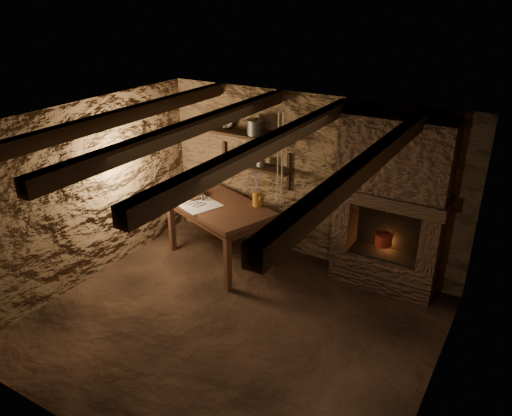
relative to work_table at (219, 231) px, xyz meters
The scene contains 25 objects.
floor 1.62m from the work_table, 50.34° to the right, with size 4.50×4.50×0.00m, color black.
back_wall 1.46m from the work_table, 39.47° to the left, with size 4.50×0.04×2.40m, color #513926.
front_wall 3.41m from the work_table, 72.83° to the right, with size 4.50×0.04×2.40m, color #513926.
left_wall 1.88m from the work_table, 136.78° to the right, with size 0.04×4.00×2.40m, color #513926.
right_wall 3.52m from the work_table, 20.17° to the right, with size 0.04×4.00×2.40m, color #513926.
ceiling 2.46m from the work_table, 50.34° to the right, with size 4.50×4.00×0.04m, color black.
beam_far_left 2.24m from the work_table, 113.42° to the right, with size 0.14×3.95×0.16m, color black.
beam_mid_left 2.23m from the work_table, 67.79° to the right, with size 0.14×3.95×0.16m, color black.
beam_mid_right 2.64m from the work_table, 38.67° to the right, with size 0.14×3.95×0.16m, color black.
beam_far_right 3.31m from the work_table, 25.56° to the right, with size 0.14×3.95×0.16m, color black.
shelf_lower 1.05m from the work_table, 78.27° to the left, with size 1.25×0.30×0.04m, color black.
shelf_upper 1.43m from the work_table, 78.27° to the left, with size 1.25×0.30×0.04m, color black.
hearth 2.43m from the work_table, 14.55° to the left, with size 1.43×0.51×2.30m.
work_table is the anchor object (origin of this frame).
linen_cloth 0.52m from the work_table, 152.60° to the right, with size 0.62×0.50×0.01m, color beige.
pewter_cutlery_row 0.53m from the work_table, 149.33° to the right, with size 0.52×0.20×0.01m, color gray, non-canonical shape.
drinking_glasses 0.53m from the work_table, behind, with size 0.20×0.06×0.08m, color silver, non-canonical shape.
stoneware_jug 0.83m from the work_table, 25.30° to the left, with size 0.15×0.14×0.48m.
wooden_bowl 0.68m from the work_table, behind, with size 0.38×0.38×0.13m, color #A88148.
iron_stockpot 1.55m from the work_table, 71.18° to the left, with size 0.26×0.26×0.20m, color #2A2825.
tin_pan 1.64m from the work_table, 112.97° to the left, with size 0.26×0.26×0.04m, color #A6A6A1.
small_kettle 1.15m from the work_table, 65.07° to the left, with size 0.17×0.13×0.18m, color #A6A6A1, non-canonical shape.
rusty_tin 1.09m from the work_table, 87.29° to the left, with size 0.08×0.08×0.08m, color #562A11.
red_pot 2.29m from the work_table, 13.49° to the left, with size 0.24×0.23×0.54m.
hanging_ropes 1.68m from the work_table, ahead, with size 0.08×0.08×1.20m, color beige, non-canonical shape.
Camera 1 is at (2.75, -4.01, 3.69)m, focal length 35.00 mm.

